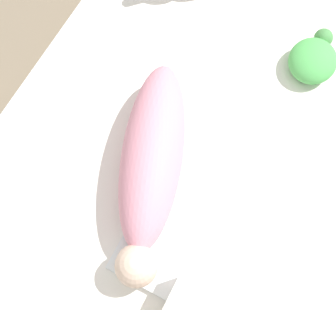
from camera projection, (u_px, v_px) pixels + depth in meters
ground_plane at (181, 181)px, 1.47m from camera, size 12.00×12.00×0.00m
bed_mattress at (181, 171)px, 1.37m from camera, size 1.48×1.05×0.19m
burp_cloth at (154, 254)px, 1.18m from camera, size 0.17×0.18×0.02m
swaddled_baby at (151, 162)px, 1.20m from camera, size 0.59×0.33×0.16m
turtle_plush at (314, 58)px, 1.35m from camera, size 0.20×0.14×0.07m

